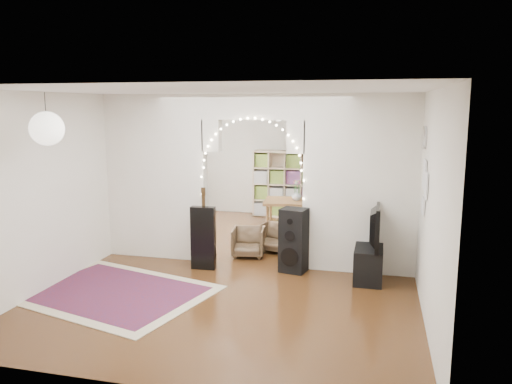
% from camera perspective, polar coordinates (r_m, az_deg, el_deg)
% --- Properties ---
extents(floor, '(7.50, 7.50, 0.00)m').
position_cam_1_polar(floor, '(8.17, -0.29, -8.11)').
color(floor, black).
rests_on(floor, ground).
extents(ceiling, '(5.00, 7.50, 0.02)m').
position_cam_1_polar(ceiling, '(7.77, -0.30, 11.19)').
color(ceiling, white).
rests_on(ceiling, wall_back).
extents(wall_back, '(5.00, 0.02, 2.70)m').
position_cam_1_polar(wall_back, '(11.50, 4.27, 3.98)').
color(wall_back, silver).
rests_on(wall_back, floor).
extents(wall_front, '(5.00, 0.02, 2.70)m').
position_cam_1_polar(wall_front, '(4.39, -12.36, -5.77)').
color(wall_front, silver).
rests_on(wall_front, floor).
extents(wall_left, '(0.02, 7.50, 2.70)m').
position_cam_1_polar(wall_left, '(8.80, -16.30, 1.82)').
color(wall_left, silver).
rests_on(wall_left, floor).
extents(wall_right, '(0.02, 7.50, 2.70)m').
position_cam_1_polar(wall_right, '(7.65, 18.19, 0.58)').
color(wall_right, silver).
rests_on(wall_right, floor).
extents(divider_wall, '(5.00, 0.20, 2.70)m').
position_cam_1_polar(divider_wall, '(7.85, -0.30, 1.84)').
color(divider_wall, silver).
rests_on(divider_wall, floor).
extents(fairy_lights, '(1.64, 0.04, 1.60)m').
position_cam_1_polar(fairy_lights, '(7.70, -0.53, 2.63)').
color(fairy_lights, '#FFEABF').
rests_on(fairy_lights, divider_wall).
extents(window, '(0.04, 1.20, 1.40)m').
position_cam_1_polar(window, '(10.36, -11.22, 4.01)').
color(window, white).
rests_on(window, wall_left).
extents(wall_clock, '(0.03, 0.31, 0.31)m').
position_cam_1_polar(wall_clock, '(6.97, 18.71, 5.91)').
color(wall_clock, white).
rests_on(wall_clock, wall_right).
extents(picture_frames, '(0.02, 0.50, 0.70)m').
position_cam_1_polar(picture_frames, '(6.64, 18.70, 0.52)').
color(picture_frames, white).
rests_on(picture_frames, wall_right).
extents(paper_lantern, '(0.40, 0.40, 0.40)m').
position_cam_1_polar(paper_lantern, '(6.39, -22.79, 6.70)').
color(paper_lantern, white).
rests_on(paper_lantern, ceiling).
extents(ceiling_fan, '(1.10, 1.10, 0.30)m').
position_cam_1_polar(ceiling_fan, '(9.72, 2.61, 9.13)').
color(ceiling_fan, '#AD7B39').
rests_on(ceiling_fan, ceiling).
extents(area_rug, '(2.90, 2.46, 0.02)m').
position_cam_1_polar(area_rug, '(7.20, -16.00, -10.94)').
color(area_rug, maroon).
rests_on(area_rug, floor).
extents(guitar_case, '(0.38, 0.14, 0.99)m').
position_cam_1_polar(guitar_case, '(7.79, -6.05, -5.26)').
color(guitar_case, black).
rests_on(guitar_case, floor).
extents(acoustic_guitar, '(0.43, 0.17, 1.06)m').
position_cam_1_polar(acoustic_guitar, '(8.02, -5.96, -5.06)').
color(acoustic_guitar, '#B17847').
rests_on(acoustic_guitar, floor).
extents(tabby_cat, '(0.27, 0.49, 0.32)m').
position_cam_1_polar(tabby_cat, '(8.11, -6.35, -7.32)').
color(tabby_cat, brown).
rests_on(tabby_cat, floor).
extents(floor_speaker, '(0.44, 0.40, 0.98)m').
position_cam_1_polar(floor_speaker, '(7.65, 4.32, -5.54)').
color(floor_speaker, black).
rests_on(floor_speaker, floor).
extents(media_console, '(0.41, 1.00, 0.50)m').
position_cam_1_polar(media_console, '(7.63, 12.76, -7.69)').
color(media_console, black).
rests_on(media_console, floor).
extents(tv, '(0.15, 1.08, 0.62)m').
position_cam_1_polar(tv, '(7.48, 12.92, -3.60)').
color(tv, black).
rests_on(tv, media_console).
extents(bookcase, '(1.51, 0.55, 1.52)m').
position_cam_1_polar(bookcase, '(11.36, 3.40, 0.90)').
color(bookcase, beige).
rests_on(bookcase, floor).
extents(dining_table, '(1.28, 0.93, 0.76)m').
position_cam_1_polar(dining_table, '(9.45, 4.64, -1.39)').
color(dining_table, brown).
rests_on(dining_table, floor).
extents(flower_vase, '(0.20, 0.20, 0.19)m').
position_cam_1_polar(flower_vase, '(9.42, 4.66, -0.38)').
color(flower_vase, silver).
rests_on(flower_vase, dining_table).
extents(dining_chair_left, '(0.63, 0.64, 0.48)m').
position_cam_1_polar(dining_chair_left, '(8.77, 2.18, -5.21)').
color(dining_chair_left, '#4C3A26').
rests_on(dining_chair_left, floor).
extents(dining_chair_right, '(0.60, 0.61, 0.49)m').
position_cam_1_polar(dining_chair_right, '(8.46, -0.90, -5.73)').
color(dining_chair_right, '#4C3A26').
rests_on(dining_chair_right, floor).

